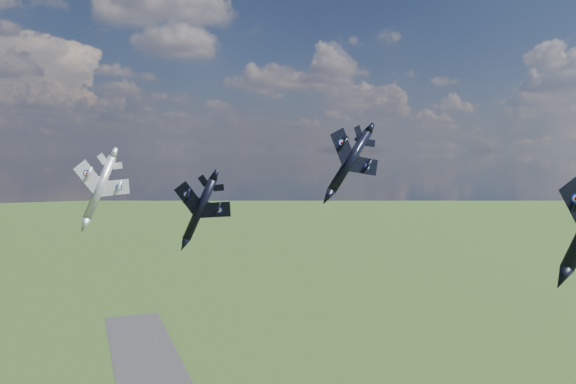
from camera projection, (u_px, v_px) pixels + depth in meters
name	position (u px, v px, depth m)	size (l,w,h in m)	color
jet_lead_navy	(200.00, 209.00, 80.63)	(9.34, 13.02, 2.69)	black
jet_high_navy	(350.00, 162.00, 90.98)	(11.62, 16.20, 3.35)	black
jet_left_silver	(100.00, 188.00, 83.32)	(9.73, 13.57, 2.81)	#AAADB5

